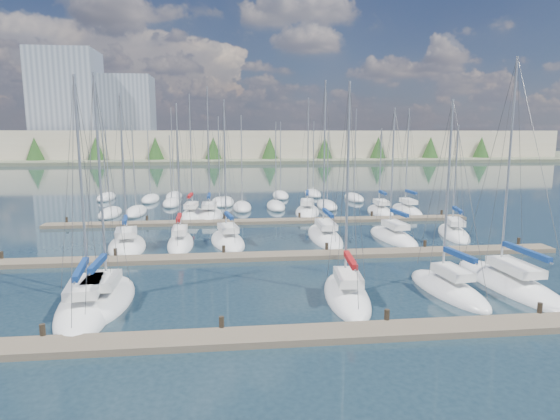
{
  "coord_description": "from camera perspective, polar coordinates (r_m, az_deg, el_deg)",
  "views": [
    {
      "loc": [
        -3.58,
        -18.0,
        9.34
      ],
      "look_at": [
        0.0,
        14.0,
        4.0
      ],
      "focal_mm": 30.0,
      "sensor_mm": 36.0,
      "label": 1
    }
  ],
  "objects": [
    {
      "name": "dock_near",
      "position": [
        22.31,
        3.55,
        -14.92
      ],
      "size": [
        44.0,
        1.93,
        1.1
      ],
      "color": "#6B5E4C",
      "rests_on": "ground"
    },
    {
      "name": "sailboat_l",
      "position": [
        42.84,
        13.61,
        -3.2
      ],
      "size": [
        3.37,
        8.22,
        12.23
      ],
      "rotation": [
        0.0,
        0.0,
        0.1
      ],
      "color": "white",
      "rests_on": "ground"
    },
    {
      "name": "sailboat_n",
      "position": [
        53.55,
        -10.68,
        -0.58
      ],
      "size": [
        2.89,
        8.04,
        14.29
      ],
      "rotation": [
        0.0,
        0.0,
        -0.06
      ],
      "color": "white",
      "rests_on": "ground"
    },
    {
      "name": "sailboat_r",
      "position": [
        57.73,
        15.21,
        -0.04
      ],
      "size": [
        2.27,
        7.79,
        12.89
      ],
      "rotation": [
        0.0,
        0.0,
        0.0
      ],
      "color": "white",
      "rests_on": "ground"
    },
    {
      "name": "dock_mid",
      "position": [
        35.42,
        -0.36,
        -5.62
      ],
      "size": [
        44.0,
        1.93,
        1.1
      ],
      "color": "#6B5E4C",
      "rests_on": "ground"
    },
    {
      "name": "sailboat_d",
      "position": [
        27.4,
        8.12,
        -10.2
      ],
      "size": [
        3.18,
        7.99,
        12.86
      ],
      "rotation": [
        0.0,
        0.0,
        -0.1
      ],
      "color": "white",
      "rests_on": "ground"
    },
    {
      "name": "sailboat_c",
      "position": [
        28.27,
        -20.58,
        -10.12
      ],
      "size": [
        3.09,
        7.96,
        13.24
      ],
      "rotation": [
        0.0,
        0.0,
        0.02
      ],
      "color": "white",
      "rests_on": "ground"
    },
    {
      "name": "sailboat_e",
      "position": [
        29.77,
        19.79,
        -9.07
      ],
      "size": [
        3.27,
        7.63,
        11.98
      ],
      "rotation": [
        0.0,
        0.0,
        0.12
      ],
      "color": "white",
      "rests_on": "ground"
    },
    {
      "name": "sailboat_h",
      "position": [
        40.53,
        -18.14,
        -4.13
      ],
      "size": [
        4.19,
        8.18,
        13.15
      ],
      "rotation": [
        0.0,
        0.0,
        0.16
      ],
      "color": "white",
      "rests_on": "ground"
    },
    {
      "name": "distant_boats",
      "position": [
        62.43,
        -7.02,
        1.01
      ],
      "size": [
        36.93,
        20.75,
        13.3
      ],
      "color": "#9EA0A5",
      "rests_on": "ground"
    },
    {
      "name": "shoreline",
      "position": [
        168.06,
        -9.81,
        8.63
      ],
      "size": [
        400.0,
        60.0,
        38.0
      ],
      "color": "#666B51",
      "rests_on": "ground"
    },
    {
      "name": "sailboat_m",
      "position": [
        45.93,
        20.4,
        -2.69
      ],
      "size": [
        4.08,
        7.88,
        10.76
      ],
      "rotation": [
        0.0,
        0.0,
        -0.24
      ],
      "color": "white",
      "rests_on": "ground"
    },
    {
      "name": "sailboat_q",
      "position": [
        56.22,
        12.11,
        -0.18
      ],
      "size": [
        2.96,
        7.26,
        10.6
      ],
      "rotation": [
        0.0,
        0.0,
        -0.06
      ],
      "color": "white",
      "rests_on": "ground"
    },
    {
      "name": "sailboat_p",
      "position": [
        55.13,
        3.35,
        -0.16
      ],
      "size": [
        4.22,
        8.68,
        14.06
      ],
      "rotation": [
        0.0,
        0.0,
        -0.18
      ],
      "color": "white",
      "rests_on": "ground"
    },
    {
      "name": "sailboat_b",
      "position": [
        27.73,
        -22.44,
        -10.63
      ],
      "size": [
        4.28,
        9.9,
        13.06
      ],
      "rotation": [
        0.0,
        0.0,
        0.14
      ],
      "color": "white",
      "rests_on": "ground"
    },
    {
      "name": "sailboat_o",
      "position": [
        53.2,
        -8.55,
        -0.59
      ],
      "size": [
        2.96,
        8.11,
        15.09
      ],
      "rotation": [
        0.0,
        0.0,
        0.0
      ],
      "color": "white",
      "rests_on": "ground"
    },
    {
      "name": "ground",
      "position": [
        78.64,
        -3.73,
        2.58
      ],
      "size": [
        400.0,
        400.0,
        0.0
      ],
      "primitive_type": "plane",
      "color": "#1D303B",
      "rests_on": "ground"
    },
    {
      "name": "dock_far",
      "position": [
        49.02,
        -2.08,
        -1.39
      ],
      "size": [
        44.0,
        1.93,
        1.1
      ],
      "color": "#6B5E4C",
      "rests_on": "ground"
    },
    {
      "name": "sailboat_i",
      "position": [
        40.23,
        -12.04,
        -3.93
      ],
      "size": [
        2.42,
        7.56,
        12.46
      ],
      "rotation": [
        0.0,
        0.0,
        0.04
      ],
      "color": "white",
      "rests_on": "ground"
    },
    {
      "name": "sailboat_k",
      "position": [
        42.03,
        5.48,
        -3.21
      ],
      "size": [
        2.84,
        9.78,
        14.58
      ],
      "rotation": [
        0.0,
        0.0,
        -0.02
      ],
      "color": "white",
      "rests_on": "ground"
    },
    {
      "name": "sailboat_j",
      "position": [
        40.47,
        -6.41,
        -3.72
      ],
      "size": [
        3.85,
        7.88,
        12.81
      ],
      "rotation": [
        0.0,
        0.0,
        0.17
      ],
      "color": "white",
      "rests_on": "ground"
    },
    {
      "name": "sailboat_f",
      "position": [
        32.39,
        26.07,
        -8.01
      ],
      "size": [
        3.35,
        10.47,
        14.51
      ],
      "rotation": [
        0.0,
        0.0,
        0.04
      ],
      "color": "white",
      "rests_on": "ground"
    }
  ]
}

